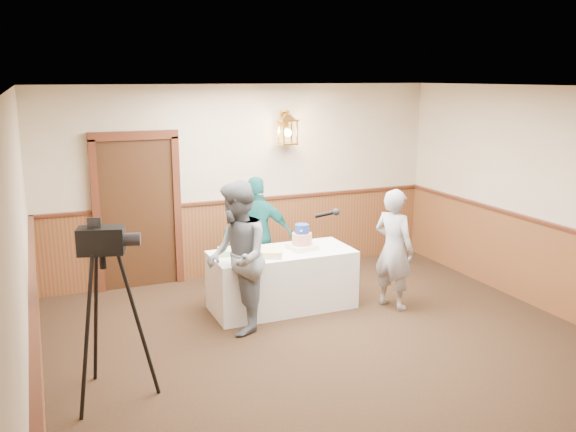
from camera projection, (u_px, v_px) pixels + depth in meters
name	position (u px, v px, depth m)	size (l,w,h in m)	color
ground	(359.00, 370.00, 6.17)	(7.00, 7.00, 0.00)	black
room_shell	(337.00, 215.00, 6.21)	(6.02, 7.02, 2.81)	#C2AC91
display_table	(282.00, 280.00, 7.76)	(1.80, 0.80, 0.75)	white
tiered_cake	(302.00, 239.00, 7.75)	(0.37, 0.37, 0.33)	#FFF4C8
sheet_cake_yellow	(266.00, 253.00, 7.47)	(0.39, 0.30, 0.08)	#DDD384
sheet_cake_green	(231.00, 251.00, 7.55)	(0.32, 0.25, 0.07)	#AEE8A3
interviewer	(237.00, 258.00, 6.96)	(1.52, 0.97, 1.77)	slate
baker	(394.00, 249.00, 7.70)	(0.56, 0.37, 1.55)	#94949A
assistant_p	(258.00, 235.00, 8.27)	(0.94, 0.39, 1.60)	#155E5D
tv_camera_rig	(107.00, 323.00, 5.50)	(0.64, 0.59, 1.62)	black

